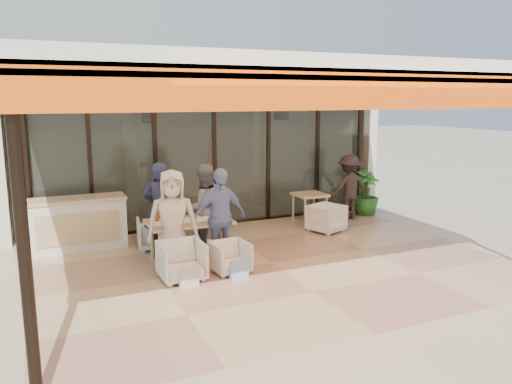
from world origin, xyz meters
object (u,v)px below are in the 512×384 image
host_counter (77,223)px  diner_cream (173,221)px  chair_far_right (196,228)px  diner_periwinkle (220,217)px  standing_woman (349,187)px  side_chair (327,217)px  potted_palm (366,193)px  dining_table (189,223)px  side_table (310,198)px  chair_far_left (155,232)px  diner_navy (160,210)px  chair_near_right (230,256)px  diner_grey (204,208)px  chair_near_left (182,259)px

host_counter → diner_cream: 2.40m
host_counter → chair_far_right: bearing=-13.3°
chair_far_right → diner_periwinkle: (0.00, -1.40, 0.55)m
diner_periwinkle → standing_woman: (4.00, 1.87, -0.07)m
standing_woman → side_chair: bearing=35.5°
side_chair → potted_palm: 2.06m
dining_table → potted_palm: potted_palm is taller
dining_table → chair_far_right: dining_table is taller
host_counter → side_table: size_ratio=2.48×
dining_table → diner_cream: size_ratio=0.85×
diner_cream → potted_palm: diner_cream is taller
chair_far_left → diner_cream: (0.00, -1.40, 0.53)m
diner_navy → diner_periwinkle: size_ratio=1.03×
chair_near_right → diner_grey: size_ratio=0.36×
chair_near_right → potted_palm: size_ratio=0.53×
diner_periwinkle → side_table: size_ratio=2.33×
diner_navy → side_chair: 3.76m
chair_near_left → diner_periwinkle: size_ratio=0.41×
side_chair → chair_near_left: bearing=-178.1°
dining_table → diner_periwinkle: diner_periwinkle is taller
chair_far_left → diner_navy: size_ratio=0.39×
chair_far_left → side_chair: bearing=-178.1°
standing_woman → diner_cream: bearing=20.8°
dining_table → chair_near_right: (0.43, -0.96, -0.38)m
dining_table → host_counter: bearing=140.9°
potted_palm → chair_near_right: bearing=-151.1°
host_counter → dining_table: host_counter is taller
chair_far_left → dining_table: bearing=120.8°
chair_near_left → chair_near_right: bearing=-0.7°
chair_near_right → diner_cream: (-0.84, 0.50, 0.58)m
side_chair → standing_woman: bearing=15.1°
diner_cream → standing_woman: diner_cream is taller
host_counter → chair_near_right: host_counter is taller
chair_near_right → side_table: bearing=33.7°
chair_far_left → potted_palm: (5.50, 0.67, 0.23)m
chair_far_left → diner_grey: (0.84, -0.50, 0.50)m
host_counter → diner_periwinkle: size_ratio=1.07×
chair_near_left → diner_periwinkle: 1.10m
diner_periwinkle → host_counter: bearing=130.0°
dining_table → potted_palm: size_ratio=1.30×
chair_near_right → diner_grey: bearing=84.9°
diner_grey → side_chair: 2.92m
chair_far_left → diner_grey: 1.10m
diner_periwinkle → diner_cream: bearing=170.8°
diner_periwinkle → side_table: 3.40m
chair_far_left → chair_near_right: 2.08m
diner_grey → diner_cream: bearing=43.7°
standing_woman → potted_palm: 0.72m
potted_palm → side_table: bearing=-171.7°
chair_near_right → diner_grey: diner_grey is taller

